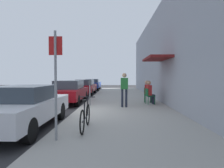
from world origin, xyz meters
name	(u,v)px	position (x,y,z in m)	size (l,w,h in m)	color
ground_plane	(75,114)	(0.00, 0.00, 0.00)	(60.00, 60.00, 0.00)	#2D2D30
sidewalk_slab	(124,106)	(2.25, 2.00, 0.06)	(4.50, 32.00, 0.12)	#9E9B93
building_facade	(169,50)	(4.65, 2.00, 3.06)	(1.40, 32.00, 6.12)	#999EA8
parked_car_0	(23,106)	(-1.10, -2.55, 0.71)	(1.80, 4.40, 1.35)	silver
parked_car_1	(69,92)	(-1.10, 3.45, 0.72)	(1.80, 4.40, 1.40)	maroon
parked_car_2	(85,87)	(-1.10, 9.72, 0.71)	(1.80, 4.40, 1.37)	maroon
parked_car_3	(92,84)	(-1.10, 15.71, 0.71)	(1.80, 4.40, 1.34)	navy
parking_meter	(90,91)	(0.45, 1.64, 0.89)	(0.12, 0.10, 1.32)	slate
street_sign	(56,77)	(0.40, -4.06, 1.64)	(0.32, 0.06, 2.60)	gray
bicycle_0	(85,117)	(0.95, -3.07, 0.48)	(0.46, 1.71, 0.90)	black
cafe_chair_0	(149,95)	(3.64, 2.24, 0.62)	(0.51, 0.51, 0.87)	#14592D
seated_patron_0	(150,92)	(3.70, 2.25, 0.82)	(0.48, 0.42, 1.29)	#232838
cafe_chair_1	(147,94)	(3.64, 3.08, 0.62)	(0.52, 0.52, 0.87)	#14592D
seated_patron_1	(148,91)	(3.70, 3.06, 0.82)	(0.48, 0.42, 1.29)	#232838
pedestrian_standing	(124,87)	(2.24, 1.16, 1.12)	(0.36, 0.22, 1.70)	#232838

